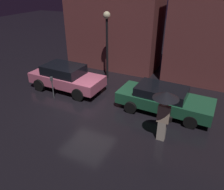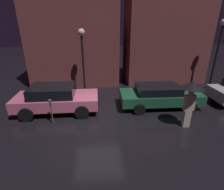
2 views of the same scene
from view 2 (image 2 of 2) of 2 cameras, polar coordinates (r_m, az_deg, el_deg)
The scene contains 9 objects.
ground_plane at distance 8.67m, azimuth -4.62°, elevation -8.96°, with size 60.00×60.00×0.00m, color black.
building_facade_left at distance 13.97m, azimuth -12.48°, elevation 19.92°, with size 6.47×3.00×7.97m.
building_facade_right at distance 15.03m, azimuth 16.98°, elevation 17.77°, with size 6.15×3.00×6.99m.
parked_car_pink at distance 9.79m, azimuth -17.89°, elevation -1.03°, with size 4.40×2.01×1.48m.
parked_car_green at distance 10.31m, azimuth 15.30°, elevation -0.09°, with size 4.60×1.93×1.29m.
pedestrian_with_umbrella at distance 8.35m, azimuth 24.41°, elevation 0.44°, with size 1.00×1.00×2.20m.
parking_meter at distance 8.67m, azimuth -19.27°, elevation -4.36°, with size 0.12×0.10×1.26m.
street_lamp_near at distance 11.44m, azimuth -9.65°, elevation 14.57°, with size 0.43×0.43×4.20m.
street_lamp_far at distance 14.12m, azimuth 31.60°, elevation 14.25°, with size 0.42×0.42×4.74m.
Camera 2 is at (-0.08, -7.39, 4.53)m, focal length 28.00 mm.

